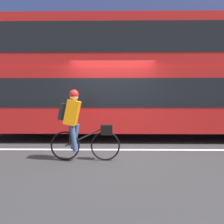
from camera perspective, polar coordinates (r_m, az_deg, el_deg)
ground_plane at (r=6.06m, az=0.05°, el=-9.64°), size 80.00×80.00×0.00m
road_center_line at (r=5.98m, az=0.04°, el=-9.80°), size 50.00×0.14×0.01m
sidewalk_curb at (r=11.54m, az=0.43°, el=-2.70°), size 60.00×2.09×0.15m
building_facade at (r=13.07m, az=0.48°, el=18.66°), size 60.00×0.30×9.45m
bus at (r=7.83m, az=8.24°, el=9.46°), size 11.07×2.57×3.91m
cyclist_on_bike at (r=4.92m, az=-9.01°, el=-2.72°), size 1.56×0.32×1.59m
trash_bin at (r=12.14m, az=-19.39°, el=-0.25°), size 0.53×0.53×0.84m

